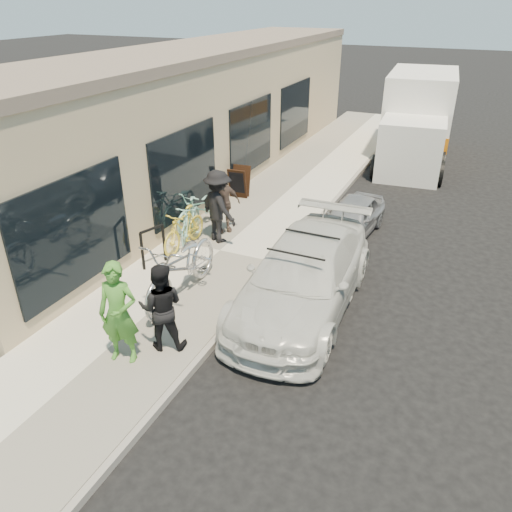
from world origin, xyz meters
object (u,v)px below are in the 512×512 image
(cruiser_bike_a, at_px, (190,220))
(sedan_white, at_px, (304,276))
(bike_rack, at_px, (153,243))
(bystander_b, at_px, (223,203))
(sandwich_board, at_px, (239,182))
(moving_truck, at_px, (417,122))
(bystander_a, at_px, (218,207))
(tandem_bike, at_px, (182,267))
(man_standing, at_px, (161,307))
(sedan_silver, at_px, (352,217))
(cruiser_bike_b, at_px, (202,208))
(woman_rider, at_px, (119,313))
(cruiser_bike_c, at_px, (184,229))

(cruiser_bike_a, bearing_deg, sedan_white, -40.17)
(bike_rack, xyz_separation_m, bystander_b, (0.56, 2.29, 0.20))
(sedan_white, relative_size, cruiser_bike_a, 2.93)
(sandwich_board, height_order, cruiser_bike_a, cruiser_bike_a)
(moving_truck, bearing_deg, bystander_a, -112.75)
(sandwich_board, distance_m, tandem_bike, 5.73)
(bystander_b, bearing_deg, man_standing, -116.69)
(sedan_silver, height_order, cruiser_bike_b, cruiser_bike_b)
(woman_rider, bearing_deg, cruiser_bike_c, 92.97)
(bike_rack, height_order, bystander_a, bystander_a)
(moving_truck, distance_m, bystander_a, 10.36)
(woman_rider, bearing_deg, man_standing, 38.18)
(bystander_b, bearing_deg, sedan_white, -79.81)
(sedan_silver, bearing_deg, moving_truck, 92.46)
(moving_truck, bearing_deg, man_standing, -103.23)
(bike_rack, height_order, sedan_silver, bike_rack)
(sedan_silver, relative_size, cruiser_bike_a, 1.69)
(sandwich_board, distance_m, bystander_a, 3.09)
(cruiser_bike_b, bearing_deg, sandwich_board, 99.80)
(sedan_silver, height_order, woman_rider, woman_rider)
(cruiser_bike_b, bearing_deg, man_standing, -59.10)
(bike_rack, distance_m, tandem_bike, 1.60)
(sandwich_board, bearing_deg, bystander_b, -78.36)
(cruiser_bike_a, bearing_deg, moving_truck, 52.53)
(sandwich_board, relative_size, bystander_a, 0.50)
(sandwich_board, bearing_deg, woman_rider, -83.32)
(bystander_b, bearing_deg, sedan_silver, -16.50)
(bystander_a, bearing_deg, cruiser_bike_b, -9.61)
(woman_rider, xyz_separation_m, bystander_a, (-0.70, 4.69, -0.00))
(sandwich_board, bearing_deg, cruiser_bike_b, -93.67)
(cruiser_bike_c, height_order, bystander_a, bystander_a)
(sedan_silver, xyz_separation_m, moving_truck, (0.34, 7.86, 0.88))
(woman_rider, xyz_separation_m, cruiser_bike_c, (-1.28, 4.00, -0.41))
(bike_rack, xyz_separation_m, tandem_bike, (1.33, -0.88, 0.13))
(bike_rack, relative_size, cruiser_bike_b, 0.48)
(sandwich_board, height_order, cruiser_bike_c, cruiser_bike_c)
(sedan_white, bearing_deg, sandwich_board, 126.29)
(sedan_silver, bearing_deg, man_standing, -100.51)
(cruiser_bike_a, bearing_deg, bystander_a, 1.67)
(cruiser_bike_b, bearing_deg, moving_truck, 75.09)
(woman_rider, height_order, bystander_b, woman_rider)
(man_standing, xyz_separation_m, cruiser_bike_b, (-1.96, 4.72, -0.29))
(moving_truck, relative_size, woman_rider, 3.56)
(moving_truck, bearing_deg, cruiser_bike_c, -114.45)
(sandwich_board, xyz_separation_m, cruiser_bike_b, (0.06, -2.33, 0.04))
(man_standing, height_order, bystander_a, bystander_a)
(cruiser_bike_c, bearing_deg, bystander_a, 52.68)
(moving_truck, xyz_separation_m, bystander_b, (-3.34, -9.31, -0.46))
(moving_truck, bearing_deg, woman_rider, -104.56)
(bystander_a, height_order, bystander_b, bystander_a)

